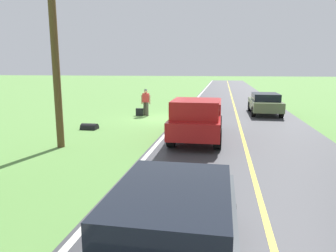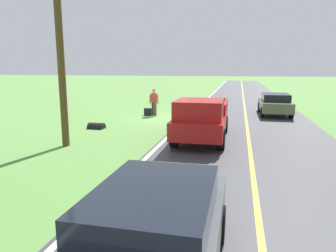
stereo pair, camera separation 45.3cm
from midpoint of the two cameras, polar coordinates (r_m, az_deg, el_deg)
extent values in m
plane|color=#609347|center=(19.15, 1.16, 1.42)|extent=(200.00, 200.00, 0.00)
cube|color=#3D3D42|center=(18.78, 14.88, 0.89)|extent=(7.44, 120.00, 0.00)
cube|color=silver|center=(18.97, 4.15, 1.33)|extent=(0.16, 117.60, 0.00)
cube|color=gold|center=(18.78, 14.88, 0.90)|extent=(0.14, 117.60, 0.00)
cylinder|color=#4C473D|center=(20.06, -1.72, 3.11)|extent=(0.18, 0.18, 0.88)
cylinder|color=#4C473D|center=(20.35, -2.14, 3.22)|extent=(0.18, 0.18, 0.88)
cube|color=red|center=(20.12, -1.95, 5.23)|extent=(0.40, 0.26, 0.58)
sphere|color=tan|center=(20.09, -1.96, 6.38)|extent=(0.23, 0.23, 0.23)
sphere|color=#4C564C|center=(20.08, -1.96, 6.59)|extent=(0.20, 0.20, 0.20)
cube|color=black|center=(20.31, -1.80, 5.36)|extent=(0.32, 0.20, 0.44)
cylinder|color=tan|center=(20.05, -1.24, 4.89)|extent=(0.10, 0.10, 0.58)
cylinder|color=tan|center=(20.18, -2.68, 4.92)|extent=(0.10, 0.10, 0.58)
cube|color=black|center=(20.30, -3.11, 2.62)|extent=(0.46, 0.21, 0.48)
cube|color=#B21919|center=(13.70, 7.31, 0.81)|extent=(2.03, 5.41, 0.70)
cube|color=#B21919|center=(12.42, 6.87, 3.13)|extent=(1.85, 2.17, 0.72)
cube|color=black|center=(12.41, 6.88, 3.46)|extent=(1.69, 1.31, 0.43)
cube|color=#B21919|center=(14.63, 11.43, 3.59)|extent=(0.12, 3.02, 0.45)
cube|color=#B21919|center=(14.79, 4.11, 3.85)|extent=(0.12, 3.02, 0.45)
cube|color=#B21919|center=(16.18, 8.21, 4.35)|extent=(1.84, 0.11, 0.45)
cylinder|color=black|center=(12.00, 10.77, -2.40)|extent=(0.30, 0.80, 0.80)
cylinder|color=black|center=(12.18, 2.28, -2.02)|extent=(0.30, 0.80, 0.80)
cylinder|color=black|center=(15.24, 11.19, 0.35)|extent=(0.30, 0.80, 0.80)
cylinder|color=black|center=(15.38, 4.47, 0.62)|extent=(0.30, 0.80, 0.80)
cube|color=#4C5156|center=(4.63, -0.12, -21.01)|extent=(1.85, 4.40, 0.62)
cube|color=black|center=(4.55, 0.46, -13.91)|extent=(1.63, 2.38, 0.46)
cylinder|color=black|center=(5.91, 11.49, -17.18)|extent=(0.24, 0.66, 0.66)
cylinder|color=black|center=(6.16, -5.05, -15.80)|extent=(0.24, 0.66, 0.66)
cube|color=#66754C|center=(21.82, 19.58, 3.64)|extent=(1.86, 4.40, 0.62)
cube|color=black|center=(21.57, 19.73, 5.00)|extent=(1.63, 2.38, 0.46)
cylinder|color=black|center=(23.16, 17.06, 3.39)|extent=(0.24, 0.66, 0.66)
cylinder|color=black|center=(23.35, 21.20, 3.19)|extent=(0.24, 0.66, 0.66)
cylinder|color=black|center=(20.39, 17.62, 2.43)|extent=(0.24, 0.66, 0.66)
cylinder|color=black|center=(20.61, 22.31, 2.21)|extent=(0.24, 0.66, 0.66)
cylinder|color=brown|center=(12.73, -18.39, 15.93)|extent=(0.28, 0.28, 8.71)
cylinder|color=black|center=(16.28, -12.24, -0.46)|extent=(0.80, 0.60, 0.60)
camera|label=1|loc=(0.23, -88.62, 0.26)|focal=33.14mm
camera|label=2|loc=(0.23, 91.38, -0.26)|focal=33.14mm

